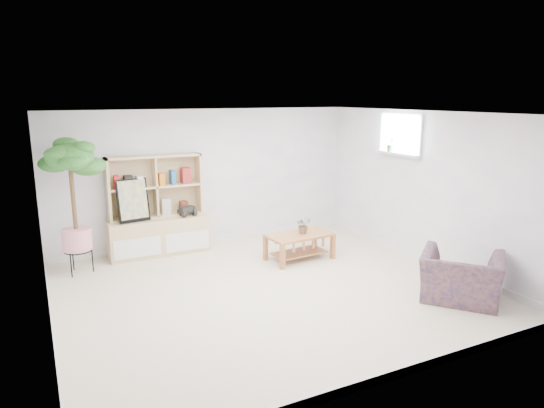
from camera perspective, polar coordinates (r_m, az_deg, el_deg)
name	(u,v)px	position (r m, az deg, el deg)	size (l,w,h in m)	color
floor	(269,289)	(6.81, -0.41, -10.00)	(5.50, 5.00, 0.01)	beige
ceiling	(268,113)	(6.29, -0.44, 10.62)	(5.50, 5.00, 0.01)	white
walls	(268,205)	(6.45, -0.42, -0.10)	(5.51, 5.01, 2.40)	white
baseboard	(269,286)	(6.79, -0.41, -9.61)	(5.50, 5.00, 0.10)	white
window	(401,134)	(8.34, 14.92, 7.94)	(0.10, 0.98, 0.68)	silver
window_sill	(397,154)	(8.33, 14.48, 5.75)	(0.14, 1.00, 0.04)	white
storage_unit	(158,206)	(8.29, -13.32, -0.19)	(1.66, 0.56, 1.66)	tan
poster	(133,201)	(8.10, -16.04, 0.39)	(0.51, 0.12, 0.70)	#FFE443
toy_truck	(187,210)	(8.35, -9.95, -0.75)	(0.35, 0.24, 0.19)	black
coffee_table	(299,247)	(7.94, 3.24, -5.04)	(1.05, 0.57, 0.43)	brown
table_plant	(303,225)	(7.90, 3.71, -2.47)	(0.25, 0.21, 0.27)	#1E6D1F
floor_tree	(74,208)	(7.67, -22.27, -0.39)	(0.75, 0.75, 2.04)	#175718
armchair	(461,274)	(6.79, 21.38, -7.68)	(0.99, 0.86, 0.73)	#0F1B45
sill_plant	(390,144)	(8.45, 13.77, 6.85)	(0.14, 0.11, 0.25)	#175718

